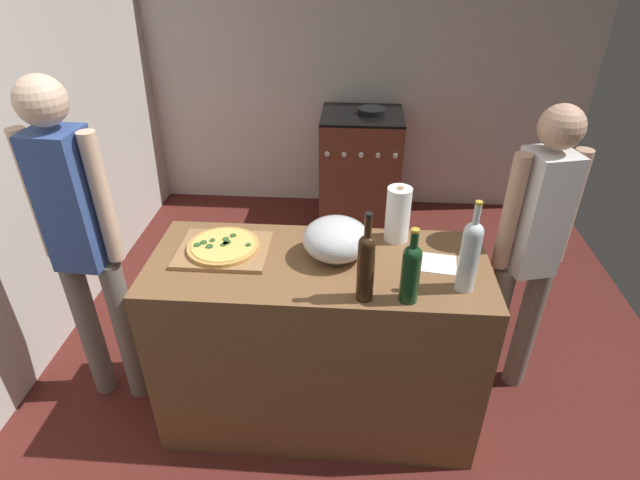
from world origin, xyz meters
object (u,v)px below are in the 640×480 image
pizza (223,246)px  paper_towel_roll (398,214)px  wine_bottle_green (470,253)px  person_in_red (530,248)px  wine_bottle_dark (411,270)px  person_in_stripes (80,236)px  stove (360,169)px  mixing_bowl (336,239)px  wine_bottle_amber (366,264)px

pizza → paper_towel_roll: paper_towel_roll is taller
wine_bottle_green → person_in_red: 0.59m
wine_bottle_green → wine_bottle_dark: bearing=-158.4°
person_in_stripes → wine_bottle_green: bearing=-6.9°
paper_towel_roll → stove: paper_towel_roll is taller
person_in_stripes → mixing_bowl: bearing=-0.6°
mixing_bowl → paper_towel_roll: (0.27, 0.17, 0.04)m
mixing_bowl → pizza: bearing=-179.9°
wine_bottle_amber → wine_bottle_green: wine_bottle_green is taller
person_in_red → pizza: bearing=-171.5°
mixing_bowl → wine_bottle_green: (0.52, -0.19, 0.08)m
pizza → paper_towel_roll: (0.77, 0.17, 0.10)m
stove → wine_bottle_amber: bearing=-89.7°
person_in_stripes → stove: bearing=57.6°
pizza → wine_bottle_dark: wine_bottle_dark is taller
mixing_bowl → wine_bottle_amber: size_ratio=0.77×
person_in_stripes → wine_bottle_amber: bearing=-13.0°
stove → paper_towel_roll: bearing=-85.2°
paper_towel_roll → person_in_stripes: (-1.42, -0.15, -0.08)m
person_in_red → wine_bottle_dark: bearing=-141.2°
mixing_bowl → stove: 2.09m
person_in_stripes → person_in_red: (2.06, 0.20, -0.09)m
wine_bottle_green → person_in_stripes: person_in_stripes is taller
pizza → wine_bottle_dark: (0.79, -0.28, 0.11)m
mixing_bowl → stove: size_ratio=0.30×
pizza → wine_bottle_green: size_ratio=0.81×
pizza → person_in_red: bearing=8.5°
person_in_stripes → person_in_red: bearing=5.4°
paper_towel_roll → wine_bottle_amber: size_ratio=0.70×
wine_bottle_dark → wine_bottle_amber: bearing=-179.4°
wine_bottle_dark → stove: size_ratio=0.33×
paper_towel_roll → stove: 1.95m
pizza → person_in_stripes: size_ratio=0.19×
paper_towel_roll → wine_bottle_green: size_ratio=0.67×
paper_towel_roll → person_in_red: size_ratio=0.17×
wine_bottle_dark → wine_bottle_green: 0.25m
pizza → stove: 2.16m
paper_towel_roll → wine_bottle_green: 0.44m
mixing_bowl → stove: (0.11, 2.01, -0.56)m
wine_bottle_amber → stove: wine_bottle_amber is taller
mixing_bowl → person_in_red: bearing=13.0°
wine_bottle_green → stove: wine_bottle_green is taller
wine_bottle_amber → paper_towel_roll: bearing=72.0°
paper_towel_roll → person_in_red: person_in_red is taller
paper_towel_roll → person_in_red: 0.66m
wine_bottle_dark → person_in_red: 0.81m
stove → pizza: bearing=-106.9°
paper_towel_roll → wine_bottle_dark: 0.45m
wine_bottle_green → person_in_red: person_in_red is taller
wine_bottle_dark → person_in_stripes: (-1.45, 0.29, -0.09)m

